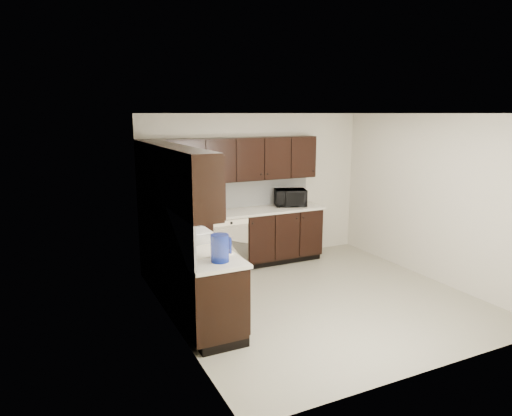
{
  "coord_description": "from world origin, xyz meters",
  "views": [
    {
      "loc": [
        -3.31,
        -4.95,
        2.5
      ],
      "look_at": [
        -0.65,
        0.6,
        1.22
      ],
      "focal_mm": 32.0,
      "sensor_mm": 36.0,
      "label": 1
    }
  ],
  "objects": [
    {
      "name": "toaster_oven",
      "position": [
        -1.75,
        1.68,
        1.04
      ],
      "size": [
        0.32,
        0.24,
        0.2
      ],
      "primitive_type": "cube",
      "rotation": [
        0.0,
        0.0,
        0.01
      ],
      "color": "silver",
      "rests_on": "countertop"
    },
    {
      "name": "countertop",
      "position": [
        -1.01,
        1.11,
        0.92
      ],
      "size": [
        3.03,
        2.83,
        0.04
      ],
      "color": "beige",
      "rests_on": "lower_cabinets"
    },
    {
      "name": "wall_front",
      "position": [
        0.0,
        -2.0,
        1.25
      ],
      "size": [
        4.0,
        0.02,
        2.5
      ],
      "primitive_type": "cube",
      "color": "#BDB5A1",
      "rests_on": "floor"
    },
    {
      "name": "teal_tumbler",
      "position": [
        -1.51,
        1.35,
        1.03
      ],
      "size": [
        0.11,
        0.11,
        0.18
      ],
      "primitive_type": "cylinder",
      "rotation": [
        0.0,
        0.0,
        -0.38
      ],
      "color": "#0B7F82",
      "rests_on": "countertop"
    },
    {
      "name": "lower_cabinets",
      "position": [
        -1.01,
        1.11,
        0.41
      ],
      "size": [
        3.0,
        2.8,
        0.9
      ],
      "color": "black",
      "rests_on": "floor"
    },
    {
      "name": "ceiling",
      "position": [
        0.0,
        0.0,
        2.5
      ],
      "size": [
        4.0,
        4.0,
        0.0
      ],
      "primitive_type": "plane",
      "rotation": [
        3.14,
        0.0,
        0.0
      ],
      "color": "white",
      "rests_on": "wall_back"
    },
    {
      "name": "soap_bottle_a",
      "position": [
        -1.49,
        0.54,
        1.03
      ],
      "size": [
        0.11,
        0.11,
        0.18
      ],
      "primitive_type": "imported",
      "rotation": [
        0.0,
        0.0,
        -0.4
      ],
      "color": "gray",
      "rests_on": "countertop"
    },
    {
      "name": "upper_cabinets",
      "position": [
        -1.1,
        1.2,
        1.77
      ],
      "size": [
        3.0,
        2.8,
        0.7
      ],
      "color": "black",
      "rests_on": "wall_back"
    },
    {
      "name": "storage_bin",
      "position": [
        -1.7,
        0.19,
        1.02
      ],
      "size": [
        0.45,
        0.36,
        0.16
      ],
      "primitive_type": "cube",
      "rotation": [
        0.0,
        0.0,
        0.15
      ],
      "color": "white",
      "rests_on": "countertop"
    },
    {
      "name": "wall_left",
      "position": [
        -2.0,
        0.0,
        1.25
      ],
      "size": [
        0.02,
        4.0,
        2.5
      ],
      "primitive_type": "cube",
      "color": "#BDB5A1",
      "rests_on": "floor"
    },
    {
      "name": "backsplash",
      "position": [
        -1.22,
        1.32,
        1.18
      ],
      "size": [
        3.0,
        2.8,
        0.48
      ],
      "color": "silver",
      "rests_on": "countertop"
    },
    {
      "name": "wall_back",
      "position": [
        0.0,
        2.0,
        1.25
      ],
      "size": [
        4.0,
        0.02,
        2.5
      ],
      "primitive_type": "cube",
      "color": "#BDB5A1",
      "rests_on": "floor"
    },
    {
      "name": "sink",
      "position": [
        -1.68,
        -0.01,
        0.88
      ],
      "size": [
        0.54,
        0.82,
        0.42
      ],
      "color": "#FAECCC",
      "rests_on": "countertop"
    },
    {
      "name": "paper_towel_roll",
      "position": [
        -1.61,
        1.02,
        1.09
      ],
      "size": [
        0.15,
        0.15,
        0.3
      ],
      "primitive_type": "cylinder",
      "rotation": [
        0.0,
        0.0,
        0.16
      ],
      "color": "white",
      "rests_on": "countertop"
    },
    {
      "name": "soap_bottle_b",
      "position": [
        -1.86,
        0.43,
        1.08
      ],
      "size": [
        0.12,
        0.12,
        0.27
      ],
      "primitive_type": "imported",
      "rotation": [
        0.0,
        0.0,
        -0.2
      ],
      "color": "gray",
      "rests_on": "countertop"
    },
    {
      "name": "wall_right",
      "position": [
        2.0,
        0.0,
        1.25
      ],
      "size": [
        0.02,
        4.0,
        2.5
      ],
      "primitive_type": "cube",
      "color": "#BDB5A1",
      "rests_on": "floor"
    },
    {
      "name": "dishwasher",
      "position": [
        -0.7,
        1.41,
        0.55
      ],
      "size": [
        0.58,
        0.04,
        0.78
      ],
      "color": "#FAECCC",
      "rests_on": "lower_cabinets"
    },
    {
      "name": "floor",
      "position": [
        0.0,
        0.0,
        0.0
      ],
      "size": [
        4.0,
        4.0,
        0.0
      ],
      "primitive_type": "plane",
      "color": "gray",
      "rests_on": "ground"
    },
    {
      "name": "blue_pitcher",
      "position": [
        -1.64,
        -0.57,
        1.09
      ],
      "size": [
        0.21,
        0.21,
        0.3
      ],
      "primitive_type": "cylinder",
      "rotation": [
        0.0,
        0.0,
        0.05
      ],
      "color": "navy",
      "rests_on": "countertop"
    },
    {
      "name": "microwave",
      "position": [
        0.54,
        1.72,
        1.08
      ],
      "size": [
        0.61,
        0.5,
        0.29
      ],
      "primitive_type": "imported",
      "rotation": [
        0.0,
        0.0,
        -0.33
      ],
      "color": "black",
      "rests_on": "countertop"
    }
  ]
}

